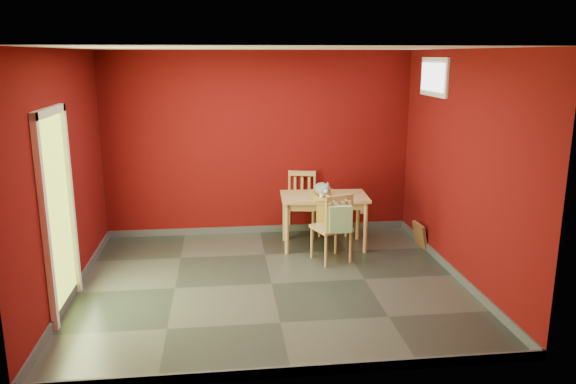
{
  "coord_description": "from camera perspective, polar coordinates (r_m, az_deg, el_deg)",
  "views": [
    {
      "loc": [
        -0.53,
        -6.16,
        2.64
      ],
      "look_at": [
        0.25,
        0.45,
        1.0
      ],
      "focal_mm": 35.0,
      "sensor_mm": 36.0,
      "label": 1
    }
  ],
  "objects": [
    {
      "name": "chair_far_left",
      "position": [
        8.34,
        1.36,
        -1.13
      ],
      "size": [
        0.53,
        0.53,
        0.95
      ],
      "color": "tan",
      "rests_on": "ground"
    },
    {
      "name": "picture_frame",
      "position": [
        8.1,
        13.26,
        -4.29
      ],
      "size": [
        0.14,
        0.35,
        0.34
      ],
      "color": "brown",
      "rests_on": "ground"
    },
    {
      "name": "window",
      "position": [
        7.68,
        14.59,
        11.24
      ],
      "size": [
        0.05,
        0.9,
        0.5
      ],
      "color": "white",
      "rests_on": "room_shell"
    },
    {
      "name": "dining_table",
      "position": [
        7.79,
        3.69,
        -0.99
      ],
      "size": [
        1.23,
        0.76,
        0.74
      ],
      "color": "tan",
      "rests_on": "ground"
    },
    {
      "name": "chair_far_right",
      "position": [
        8.5,
        4.45,
        -0.74
      ],
      "size": [
        0.5,
        0.5,
        0.99
      ],
      "color": "tan",
      "rests_on": "ground"
    },
    {
      "name": "table_runner",
      "position": [
        7.67,
        3.84,
        -0.92
      ],
      "size": [
        0.36,
        0.7,
        0.34
      ],
      "color": "gold",
      "rests_on": "dining_table"
    },
    {
      "name": "cat",
      "position": [
        7.75,
        3.52,
        0.53
      ],
      "size": [
        0.42,
        0.53,
        0.24
      ],
      "primitive_type": null,
      "rotation": [
        0.0,
        0.0,
        -0.41
      ],
      "color": "slate",
      "rests_on": "table_runner"
    },
    {
      "name": "room_shell",
      "position": [
        6.7,
        -1.69,
        -8.89
      ],
      "size": [
        4.5,
        4.5,
        4.5
      ],
      "color": "#550908",
      "rests_on": "ground"
    },
    {
      "name": "tote_bag",
      "position": [
        7.05,
        5.34,
        -2.75
      ],
      "size": [
        0.29,
        0.18,
        0.41
      ],
      "color": "#7EB175",
      "rests_on": "chair_near"
    },
    {
      "name": "outlet_plate",
      "position": [
        8.74,
        7.63,
        -1.82
      ],
      "size": [
        0.08,
        0.02,
        0.12
      ],
      "primitive_type": "cube",
      "color": "silver",
      "rests_on": "room_shell"
    },
    {
      "name": "chair_near",
      "position": [
        7.28,
        4.6,
        -3.52
      ],
      "size": [
        0.55,
        0.55,
        0.92
      ],
      "color": "tan",
      "rests_on": "ground"
    },
    {
      "name": "doorway",
      "position": [
        6.19,
        -22.42,
        -1.39
      ],
      "size": [
        0.06,
        1.01,
        2.13
      ],
      "color": "#B7D838",
      "rests_on": "ground"
    },
    {
      "name": "ground",
      "position": [
        6.72,
        -1.69,
        -9.29
      ],
      "size": [
        4.5,
        4.5,
        0.0
      ],
      "primitive_type": "plane",
      "color": "#2D342D",
      "rests_on": "ground"
    }
  ]
}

